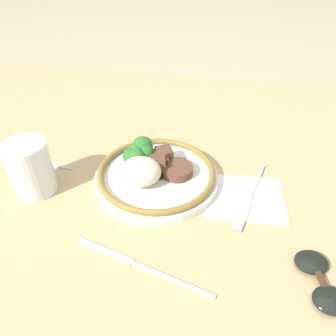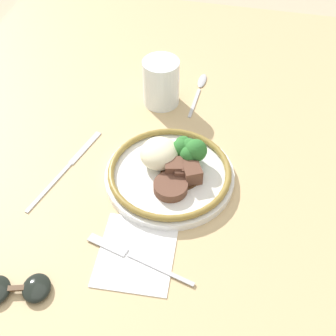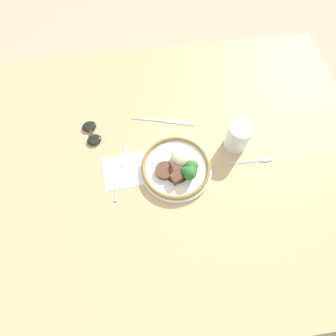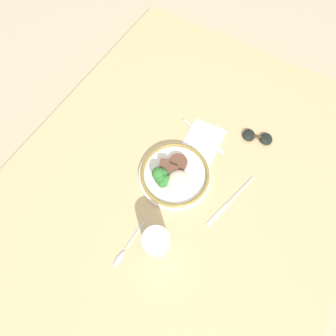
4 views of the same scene
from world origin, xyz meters
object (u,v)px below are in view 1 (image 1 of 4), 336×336
(juice_glass, at_px, (31,170))
(sunglasses, at_px, (321,280))
(fork, at_px, (249,201))
(knife, at_px, (136,264))
(plate, at_px, (154,171))
(spoon, at_px, (23,161))

(juice_glass, xyz_separation_m, sunglasses, (-0.50, 0.11, -0.04))
(fork, relative_size, knife, 0.84)
(plate, distance_m, fork, 0.19)
(juice_glass, relative_size, sunglasses, 0.90)
(fork, bearing_deg, spoon, -79.25)
(plate, bearing_deg, fork, 170.76)
(sunglasses, bearing_deg, spoon, -34.04)
(juice_glass, height_order, sunglasses, juice_glass)
(plate, bearing_deg, sunglasses, 147.41)
(fork, height_order, spoon, same)
(plate, bearing_deg, knife, 94.69)
(plate, distance_m, knife, 0.20)
(fork, bearing_deg, sunglasses, 48.28)
(juice_glass, bearing_deg, fork, -174.27)
(juice_glass, distance_m, knife, 0.27)
(juice_glass, height_order, knife, juice_glass)
(fork, height_order, sunglasses, sunglasses)
(plate, relative_size, knife, 1.06)
(juice_glass, bearing_deg, plate, -162.01)
(knife, bearing_deg, juice_glass, -14.52)
(juice_glass, distance_m, fork, 0.40)
(fork, xyz_separation_m, sunglasses, (-0.10, 0.15, 0.00))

